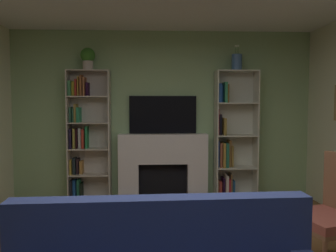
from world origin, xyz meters
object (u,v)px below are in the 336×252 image
bookshelf_left (85,135)px  vase_with_flowers (237,62)px  fireplace (163,165)px  potted_plant (88,58)px  armchair (334,211)px  tv (163,115)px  bookshelf_right (230,141)px

bookshelf_left → vase_with_flowers: size_ratio=5.11×
fireplace → vase_with_flowers: (1.15, -0.03, 1.61)m
bookshelf_left → potted_plant: potted_plant is taller
fireplace → armchair: armchair is taller
potted_plant → armchair: bearing=-40.9°
fireplace → bookshelf_left: 1.31m
tv → potted_plant: 1.45m
tv → bookshelf_right: bearing=-4.8°
vase_with_flowers → armchair: vase_with_flowers is taller
potted_plant → vase_with_flowers: 2.29m
potted_plant → armchair: size_ratio=0.32×
tv → vase_with_flowers: 1.41m
bookshelf_right → potted_plant: size_ratio=6.04×
bookshelf_left → armchair: bearing=-40.8°
bookshelf_left → bookshelf_right: same height
bookshelf_left → armchair: 3.66m
tv → armchair: 2.98m
bookshelf_left → potted_plant: (0.07, -0.06, 1.19)m
armchair → potted_plant: bearing=139.1°
bookshelf_left → bookshelf_right: (2.29, -0.02, -0.11)m
bookshelf_left → tv: bearing=3.0°
potted_plant → vase_with_flowers: vase_with_flowers is taller
bookshelf_left → armchair: bookshelf_left is taller
fireplace → potted_plant: potted_plant is taller
bookshelf_right → potted_plant: (-2.21, -0.03, 1.29)m
tv → vase_with_flowers: bearing=-6.0°
bookshelf_right → fireplace: bearing=180.0°
bookshelf_left → vase_with_flowers: 2.62m
tv → armchair: tv is taller
potted_plant → vase_with_flowers: size_ratio=0.84×
vase_with_flowers → armchair: 2.86m
bookshelf_right → vase_with_flowers: 1.24m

